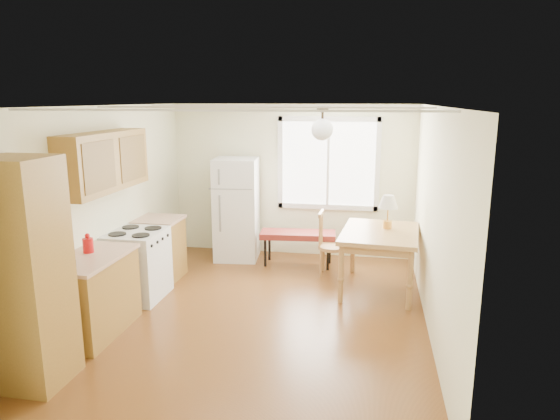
% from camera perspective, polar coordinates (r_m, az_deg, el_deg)
% --- Properties ---
extents(room_shell, '(4.60, 5.60, 2.62)m').
position_cam_1_polar(room_shell, '(5.88, -2.52, -0.48)').
color(room_shell, '#4F2A10').
rests_on(room_shell, ground).
extents(kitchen_run, '(0.65, 3.40, 2.20)m').
position_cam_1_polar(kitchen_run, '(6.05, -20.00, -4.90)').
color(kitchen_run, brown).
rests_on(kitchen_run, ground).
extents(window_unit, '(1.64, 0.05, 1.51)m').
position_cam_1_polar(window_unit, '(8.15, 5.53, 5.29)').
color(window_unit, white).
rests_on(window_unit, room_shell).
extents(pendant_light, '(0.26, 0.26, 0.40)m').
position_cam_1_polar(pendant_light, '(6.02, 4.85, 9.29)').
color(pendant_light, black).
rests_on(pendant_light, room_shell).
extents(refrigerator, '(0.75, 0.75, 1.65)m').
position_cam_1_polar(refrigerator, '(8.14, -4.98, 0.11)').
color(refrigerator, white).
rests_on(refrigerator, ground).
extents(bench, '(1.20, 0.53, 0.54)m').
position_cam_1_polar(bench, '(7.84, 2.06, -2.95)').
color(bench, maroon).
rests_on(bench, ground).
extents(dining_table, '(1.11, 1.41, 0.83)m').
position_cam_1_polar(dining_table, '(6.90, 11.33, -3.21)').
color(dining_table, olive).
rests_on(dining_table, ground).
extents(chair, '(0.42, 0.42, 0.95)m').
position_cam_1_polar(chair, '(7.43, 5.30, -3.36)').
color(chair, olive).
rests_on(chair, ground).
extents(table_lamp, '(0.27, 0.27, 0.47)m').
position_cam_1_polar(table_lamp, '(6.96, 12.27, 0.64)').
color(table_lamp, gold).
rests_on(table_lamp, dining_table).
extents(coffee_maker, '(0.18, 0.23, 0.34)m').
position_cam_1_polar(coffee_maker, '(5.45, -23.79, -5.10)').
color(coffee_maker, black).
rests_on(coffee_maker, kitchen_run).
extents(kettle, '(0.12, 0.12, 0.22)m').
position_cam_1_polar(kettle, '(5.97, -21.09, -3.72)').
color(kettle, red).
rests_on(kettle, kitchen_run).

